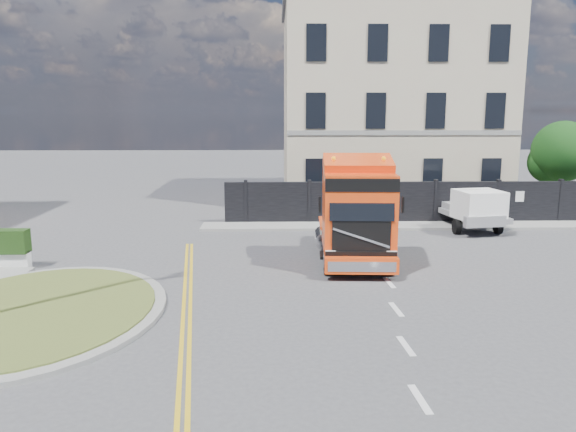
{
  "coord_description": "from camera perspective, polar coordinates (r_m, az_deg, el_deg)",
  "views": [
    {
      "loc": [
        -0.59,
        -17.2,
        5.3
      ],
      "look_at": [
        -0.18,
        1.42,
        1.8
      ],
      "focal_mm": 35.0,
      "sensor_mm": 36.0,
      "label": 1
    }
  ],
  "objects": [
    {
      "name": "georgian_building",
      "position": [
        34.34,
        9.99,
        11.27
      ],
      "size": [
        12.3,
        10.3,
        12.8
      ],
      "color": "beige",
      "rests_on": "ground"
    },
    {
      "name": "hoarding_fence",
      "position": [
        27.49,
        13.81,
        1.34
      ],
      "size": [
        18.8,
        0.25,
        2.0
      ],
      "color": "black",
      "rests_on": "ground"
    },
    {
      "name": "traffic_island",
      "position": [
        16.43,
        -24.46,
        -8.87
      ],
      "size": [
        6.8,
        6.8,
        0.17
      ],
      "color": "gray",
      "rests_on": "ground"
    },
    {
      "name": "pavement_far",
      "position": [
        26.66,
        13.07,
        -0.97
      ],
      "size": [
        20.0,
        1.6,
        0.12
      ],
      "primitive_type": "cube",
      "color": "gray",
      "rests_on": "ground"
    },
    {
      "name": "ground",
      "position": [
        18.01,
        0.67,
        -6.48
      ],
      "size": [
        120.0,
        120.0,
        0.0
      ],
      "primitive_type": "plane",
      "color": "#424244",
      "rests_on": "ground"
    },
    {
      "name": "truck",
      "position": [
        19.61,
        6.95,
        -0.12
      ],
      "size": [
        2.61,
        6.3,
        3.71
      ],
      "rotation": [
        0.0,
        0.0,
        -0.05
      ],
      "color": "black",
      "rests_on": "ground"
    },
    {
      "name": "flatbed_pickup",
      "position": [
        26.21,
        18.37,
        0.72
      ],
      "size": [
        2.56,
        4.85,
        1.91
      ],
      "rotation": [
        0.0,
        0.0,
        0.17
      ],
      "color": "gray",
      "rests_on": "ground"
    },
    {
      "name": "tree",
      "position": [
        32.98,
        25.86,
        5.67
      ],
      "size": [
        3.2,
        3.2,
        4.8
      ],
      "color": "#382619",
      "rests_on": "ground"
    }
  ]
}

